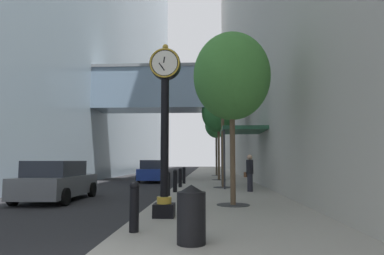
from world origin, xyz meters
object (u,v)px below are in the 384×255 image
object	(u,v)px
bollard_fourth	(175,180)
car_blue_near	(153,171)
street_tree_mid_far	(218,113)
street_tree_far	(216,125)
trash_bin	(191,213)
street_clock	(165,120)
bollard_sixth	(184,175)
street_tree_mid_near	(222,95)
bollard_nearest	(134,205)
car_grey_mid	(57,181)
bollard_third	(168,185)
street_tree_near	(232,77)
bollard_fifth	(180,177)
pedestrian_walking	(250,172)

from	to	relation	value
bollard_fourth	car_blue_near	bearing A→B (deg)	105.35
street_tree_mid_far	street_tree_far	distance (m)	7.32
street_tree_mid_far	trash_bin	world-z (taller)	street_tree_mid_far
street_clock	bollard_sixth	size ratio (longest dim) A/B	4.41
street_tree_mid_near	street_tree_mid_far	bearing A→B (deg)	90.00
bollard_nearest	street_tree_mid_far	xyz separation A→B (m)	(2.38, 18.98, 4.60)
street_clock	street_tree_far	distance (m)	24.61
bollard_fourth	car_grey_mid	size ratio (longest dim) A/B	0.23
car_grey_mid	car_blue_near	bearing A→B (deg)	80.22
bollard_third	street_tree_near	distance (m)	4.74
bollard_fifth	trash_bin	size ratio (longest dim) A/B	1.01
bollard_fifth	bollard_sixth	bearing A→B (deg)	90.00
street_tree_mid_far	street_clock	bearing A→B (deg)	-96.64
trash_bin	pedestrian_walking	world-z (taller)	pedestrian_walking
street_tree_near	car_blue_near	xyz separation A→B (m)	(-4.94, 13.80, -3.70)
bollard_nearest	street_tree_far	distance (m)	26.76
bollard_third	street_tree_mid_far	distance (m)	14.09
street_clock	bollard_nearest	size ratio (longest dim) A/B	4.41
bollard_nearest	street_tree_far	bearing A→B (deg)	84.83
bollard_fifth	car_blue_near	size ratio (longest dim) A/B	0.25
street_tree_mid_near	street_clock	bearing A→B (deg)	-101.50
car_blue_near	bollard_sixth	bearing A→B (deg)	-53.41
street_tree_mid_near	street_tree_mid_far	distance (m)	7.32
street_clock	bollard_nearest	distance (m)	2.78
street_tree_far	car_blue_near	world-z (taller)	street_tree_far
bollard_nearest	bollard_fourth	size ratio (longest dim) A/B	1.00
street_clock	car_blue_near	size ratio (longest dim) A/B	1.11
street_clock	street_tree_near	distance (m)	3.64
street_tree_near	street_tree_far	distance (m)	21.95
bollard_nearest	trash_bin	xyz separation A→B (m)	(1.24, -0.96, -0.02)
street_tree_near	car_grey_mid	distance (m)	8.16
street_clock	car_blue_near	world-z (taller)	street_clock
bollard_fifth	car_grey_mid	size ratio (longest dim) A/B	0.23
bollard_third	bollard_nearest	bearing A→B (deg)	-90.00
bollard_third	street_clock	bearing A→B (deg)	-84.49
pedestrian_walking	bollard_fourth	bearing A→B (deg)	-171.96
trash_bin	street_tree_far	bearing A→B (deg)	87.62
street_tree_mid_near	car_grey_mid	xyz separation A→B (m)	(-6.96, -5.24, -4.52)
bollard_sixth	pedestrian_walking	xyz separation A→B (m)	(3.54, -5.38, 0.38)
bollard_fourth	trash_bin	size ratio (longest dim) A/B	1.01
bollard_sixth	street_tree_far	bearing A→B (deg)	78.42
bollard_nearest	street_tree_near	size ratio (longest dim) A/B	0.18
bollard_third	street_tree_mid_near	bearing A→B (deg)	67.66
bollard_fifth	street_clock	bearing A→B (deg)	-87.76
bollard_sixth	car_grey_mid	bearing A→B (deg)	-118.97
street_tree_near	street_tree_mid_near	xyz separation A→B (m)	(0.00, 7.32, 0.81)
bollard_third	bollard_sixth	xyz separation A→B (m)	(0.00, 8.82, 0.00)
street_clock	street_tree_mid_far	size ratio (longest dim) A/B	0.70
street_tree_far	street_tree_mid_far	bearing A→B (deg)	-90.00
bollard_third	trash_bin	size ratio (longest dim) A/B	1.01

